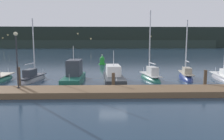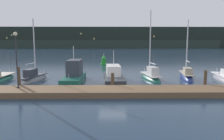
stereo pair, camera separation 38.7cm
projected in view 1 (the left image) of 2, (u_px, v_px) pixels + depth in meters
name	position (u px, v px, depth m)	size (l,w,h in m)	color
ground_plane	(113.00, 88.00, 19.56)	(400.00, 400.00, 0.00)	#1E3347
dock	(114.00, 91.00, 17.20)	(42.00, 2.80, 0.45)	brown
mooring_pile_1	(19.00, 79.00, 18.50)	(0.28, 0.28, 1.98)	#4C3D2D
mooring_pile_2	(113.00, 81.00, 18.77)	(0.28, 0.28, 1.45)	#4C3D2D
mooring_pile_3	(205.00, 80.00, 19.00)	(0.28, 0.28, 1.66)	#4C3D2D
sailboat_berth_3	(33.00, 79.00, 22.99)	(2.11, 5.26, 7.16)	gray
motorboat_berth_4	(74.00, 77.00, 22.68)	(2.07, 6.42, 4.12)	#195647
motorboat_berth_5	(114.00, 78.00, 22.82)	(2.39, 6.97, 3.64)	#2D3338
sailboat_berth_6	(150.00, 78.00, 23.72)	(2.06, 5.26, 8.01)	#195647
sailboat_berth_7	(186.00, 78.00, 24.11)	(2.14, 5.26, 7.24)	navy
channel_buoy	(102.00, 61.00, 38.53)	(1.22, 1.22, 1.83)	green
dock_lamppost	(17.00, 51.00, 17.01)	(0.32, 0.32, 4.42)	#2D2D33
hillside_backdrop	(104.00, 38.00, 133.15)	(240.00, 23.00, 12.23)	#1E2823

